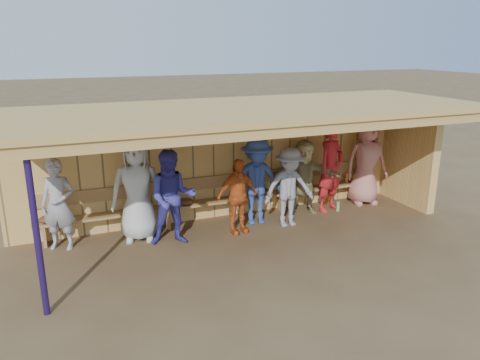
# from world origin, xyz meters

# --- Properties ---
(ground) EXTENTS (90.00, 90.00, 0.00)m
(ground) POSITION_xyz_m (0.00, 0.00, 0.00)
(ground) COLOR brown
(ground) RESTS_ON ground
(player_a) EXTENTS (0.72, 0.61, 1.67)m
(player_a) POSITION_xyz_m (-3.30, 0.81, 0.83)
(player_a) COLOR #9F9CA5
(player_a) RESTS_ON ground
(player_b) EXTENTS (1.09, 0.83, 1.98)m
(player_b) POSITION_xyz_m (-1.92, 0.71, 0.99)
(player_b) COLOR silver
(player_b) RESTS_ON ground
(player_c) EXTENTS (0.99, 0.85, 1.78)m
(player_c) POSITION_xyz_m (-1.37, 0.26, 0.89)
(player_c) COLOR #3A3798
(player_c) RESTS_ON ground
(player_d) EXTENTS (0.91, 0.47, 1.49)m
(player_d) POSITION_xyz_m (-0.08, 0.29, 0.74)
(player_d) COLOR #D45E22
(player_d) RESTS_ON ground
(player_e) EXTENTS (1.09, 0.68, 1.62)m
(player_e) POSITION_xyz_m (1.02, 0.25, 0.81)
(player_e) COLOR gray
(player_e) RESTS_ON ground
(player_f) EXTENTS (1.58, 0.95, 1.63)m
(player_f) POSITION_xyz_m (1.68, 0.81, 0.81)
(player_f) COLOR tan
(player_f) RESTS_ON ground
(player_g) EXTENTS (0.83, 0.69, 1.95)m
(player_g) POSITION_xyz_m (2.29, 0.71, 0.98)
(player_g) COLOR red
(player_g) RESTS_ON ground
(player_h) EXTENTS (1.07, 0.80, 1.99)m
(player_h) POSITION_xyz_m (3.30, 0.81, 0.99)
(player_h) COLOR tan
(player_h) RESTS_ON ground
(player_extra) EXTENTS (1.27, 0.87, 1.80)m
(player_extra) POSITION_xyz_m (0.47, 0.61, 0.90)
(player_extra) COLOR #33488C
(player_extra) RESTS_ON ground
(dugout_structure) EXTENTS (8.80, 3.20, 2.50)m
(dugout_structure) POSITION_xyz_m (0.39, 0.69, 1.69)
(dugout_structure) COLOR #E0B05F
(dugout_structure) RESTS_ON ground
(bench) EXTENTS (7.60, 0.34, 0.93)m
(bench) POSITION_xyz_m (0.00, 1.12, 0.53)
(bench) COLOR #B1834B
(bench) RESTS_ON ground
(dugout_equipment) EXTENTS (7.36, 0.62, 0.80)m
(dugout_equipment) POSITION_xyz_m (-0.49, 0.99, 0.49)
(dugout_equipment) COLOR orange
(dugout_equipment) RESTS_ON ground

